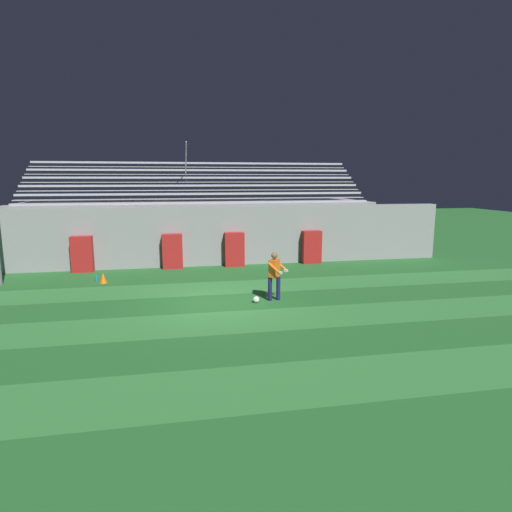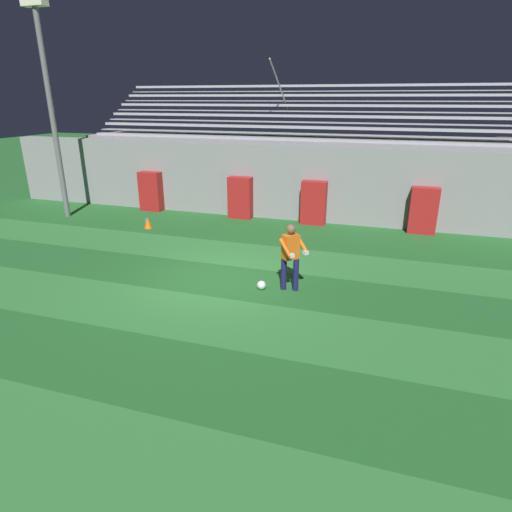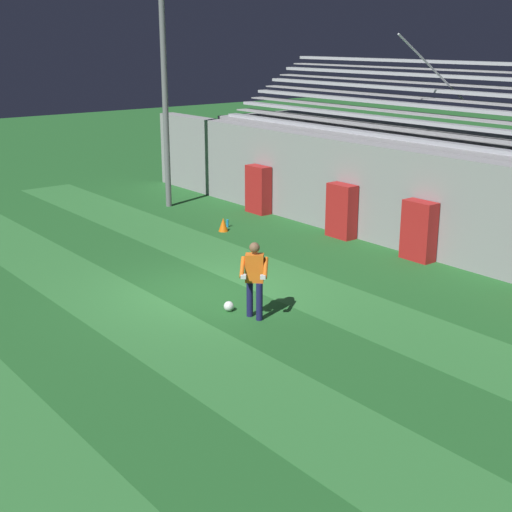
{
  "view_description": "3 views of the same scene",
  "coord_description": "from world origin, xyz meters",
  "px_view_note": "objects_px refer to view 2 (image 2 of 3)",
  "views": [
    {
      "loc": [
        -1.29,
        -13.81,
        4.11
      ],
      "look_at": [
        1.53,
        0.97,
        1.37
      ],
      "focal_mm": 30.0,
      "sensor_mm": 36.0,
      "label": 1
    },
    {
      "loc": [
        4.09,
        -9.45,
        4.44
      ],
      "look_at": [
        1.25,
        -0.49,
        0.96
      ],
      "focal_mm": 30.0,
      "sensor_mm": 36.0,
      "label": 2
    },
    {
      "loc": [
        13.01,
        -8.8,
        5.72
      ],
      "look_at": [
        2.65,
        -0.54,
        1.64
      ],
      "focal_mm": 50.0,
      "sensor_mm": 36.0,
      "label": 3
    }
  ],
  "objects_px": {
    "padding_pillar_gate_left": "(240,198)",
    "padding_pillar_far_left": "(151,191)",
    "soccer_ball": "(261,285)",
    "traffic_cone": "(148,222)",
    "water_bottle": "(146,221)",
    "padding_pillar_gate_right": "(314,203)",
    "padding_pillar_far_right": "(423,211)",
    "goalkeeper": "(291,253)",
    "floodlight_pole": "(47,83)"
  },
  "relations": [
    {
      "from": "padding_pillar_gate_left",
      "to": "traffic_cone",
      "type": "height_order",
      "value": "padding_pillar_gate_left"
    },
    {
      "from": "padding_pillar_far_left",
      "to": "soccer_ball",
      "type": "relative_size",
      "value": 7.29
    },
    {
      "from": "padding_pillar_far_right",
      "to": "floodlight_pole",
      "type": "height_order",
      "value": "floodlight_pole"
    },
    {
      "from": "floodlight_pole",
      "to": "soccer_ball",
      "type": "xyz_separation_m",
      "value": [
        9.43,
        -4.33,
        -4.85
      ]
    },
    {
      "from": "soccer_ball",
      "to": "traffic_cone",
      "type": "distance_m",
      "value": 6.68
    },
    {
      "from": "floodlight_pole",
      "to": "soccer_ball",
      "type": "height_order",
      "value": "floodlight_pole"
    },
    {
      "from": "padding_pillar_gate_left",
      "to": "traffic_cone",
      "type": "bearing_deg",
      "value": -139.3
    },
    {
      "from": "padding_pillar_gate_left",
      "to": "padding_pillar_far_left",
      "type": "distance_m",
      "value": 3.94
    },
    {
      "from": "padding_pillar_gate_right",
      "to": "soccer_ball",
      "type": "bearing_deg",
      "value": -91.24
    },
    {
      "from": "soccer_ball",
      "to": "padding_pillar_gate_left",
      "type": "bearing_deg",
      "value": 113.94
    },
    {
      "from": "goalkeeper",
      "to": "padding_pillar_gate_left",
      "type": "bearing_deg",
      "value": 119.68
    },
    {
      "from": "padding_pillar_far_right",
      "to": "water_bottle",
      "type": "relative_size",
      "value": 6.68
    },
    {
      "from": "padding_pillar_far_left",
      "to": "soccer_ball",
      "type": "height_order",
      "value": "padding_pillar_far_left"
    },
    {
      "from": "padding_pillar_far_right",
      "to": "soccer_ball",
      "type": "bearing_deg",
      "value": -122.56
    },
    {
      "from": "padding_pillar_gate_right",
      "to": "padding_pillar_far_left",
      "type": "distance_m",
      "value": 6.82
    },
    {
      "from": "goalkeeper",
      "to": "soccer_ball",
      "type": "bearing_deg",
      "value": -165.06
    },
    {
      "from": "traffic_cone",
      "to": "water_bottle",
      "type": "distance_m",
      "value": 0.53
    },
    {
      "from": "padding_pillar_gate_right",
      "to": "soccer_ball",
      "type": "xyz_separation_m",
      "value": [
        -0.13,
        -6.18,
        -0.69
      ]
    },
    {
      "from": "water_bottle",
      "to": "padding_pillar_far_right",
      "type": "bearing_deg",
      "value": 11.29
    },
    {
      "from": "padding_pillar_gate_left",
      "to": "floodlight_pole",
      "type": "distance_m",
      "value": 8.09
    },
    {
      "from": "padding_pillar_gate_left",
      "to": "traffic_cone",
      "type": "relative_size",
      "value": 3.82
    },
    {
      "from": "traffic_cone",
      "to": "water_bottle",
      "type": "xyz_separation_m",
      "value": [
        -0.33,
        0.4,
        -0.09
      ]
    },
    {
      "from": "padding_pillar_gate_left",
      "to": "padding_pillar_far_right",
      "type": "xyz_separation_m",
      "value": [
        6.69,
        0.0,
        0.0
      ]
    },
    {
      "from": "padding_pillar_gate_left",
      "to": "padding_pillar_far_right",
      "type": "bearing_deg",
      "value": 0.0
    },
    {
      "from": "padding_pillar_gate_left",
      "to": "goalkeeper",
      "type": "height_order",
      "value": "goalkeeper"
    },
    {
      "from": "padding_pillar_far_left",
      "to": "water_bottle",
      "type": "distance_m",
      "value": 2.24
    },
    {
      "from": "floodlight_pole",
      "to": "goalkeeper",
      "type": "xyz_separation_m",
      "value": [
        10.11,
        -4.15,
        -4.01
      ]
    },
    {
      "from": "traffic_cone",
      "to": "soccer_ball",
      "type": "bearing_deg",
      "value": -35.01
    },
    {
      "from": "padding_pillar_gate_right",
      "to": "padding_pillar_far_left",
      "type": "height_order",
      "value": "same"
    },
    {
      "from": "traffic_cone",
      "to": "padding_pillar_gate_right",
      "type": "bearing_deg",
      "value": 22.72
    },
    {
      "from": "floodlight_pole",
      "to": "traffic_cone",
      "type": "relative_size",
      "value": 18.61
    },
    {
      "from": "soccer_ball",
      "to": "water_bottle",
      "type": "bearing_deg",
      "value": 143.87
    },
    {
      "from": "padding_pillar_far_left",
      "to": "soccer_ball",
      "type": "bearing_deg",
      "value": -42.77
    },
    {
      "from": "padding_pillar_gate_right",
      "to": "padding_pillar_far_left",
      "type": "bearing_deg",
      "value": 180.0
    },
    {
      "from": "floodlight_pole",
      "to": "goalkeeper",
      "type": "distance_m",
      "value": 11.64
    },
    {
      "from": "water_bottle",
      "to": "traffic_cone",
      "type": "bearing_deg",
      "value": -50.71
    },
    {
      "from": "padding_pillar_gate_right",
      "to": "padding_pillar_far_right",
      "type": "relative_size",
      "value": 1.0
    },
    {
      "from": "goalkeeper",
      "to": "water_bottle",
      "type": "xyz_separation_m",
      "value": [
        -6.48,
        4.05,
        -0.83
      ]
    },
    {
      "from": "goalkeeper",
      "to": "floodlight_pole",
      "type": "bearing_deg",
      "value": 157.65
    },
    {
      "from": "padding_pillar_gate_left",
      "to": "padding_pillar_far_left",
      "type": "relative_size",
      "value": 1.0
    },
    {
      "from": "padding_pillar_gate_right",
      "to": "traffic_cone",
      "type": "height_order",
      "value": "padding_pillar_gate_right"
    },
    {
      "from": "padding_pillar_far_left",
      "to": "traffic_cone",
      "type": "relative_size",
      "value": 3.82
    },
    {
      "from": "padding_pillar_far_left",
      "to": "traffic_cone",
      "type": "distance_m",
      "value": 2.71
    },
    {
      "from": "padding_pillar_gate_left",
      "to": "floodlight_pole",
      "type": "xyz_separation_m",
      "value": [
        -6.68,
        -1.85,
        4.16
      ]
    },
    {
      "from": "goalkeeper",
      "to": "soccer_ball",
      "type": "height_order",
      "value": "goalkeeper"
    },
    {
      "from": "soccer_ball",
      "to": "padding_pillar_far_left",
      "type": "bearing_deg",
      "value": 137.23
    },
    {
      "from": "padding_pillar_gate_left",
      "to": "padding_pillar_far_right",
      "type": "distance_m",
      "value": 6.69
    },
    {
      "from": "padding_pillar_gate_left",
      "to": "soccer_ball",
      "type": "height_order",
      "value": "padding_pillar_gate_left"
    },
    {
      "from": "floodlight_pole",
      "to": "padding_pillar_far_left",
      "type": "bearing_deg",
      "value": 33.94
    },
    {
      "from": "goalkeeper",
      "to": "soccer_ball",
      "type": "distance_m",
      "value": 1.1
    }
  ]
}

